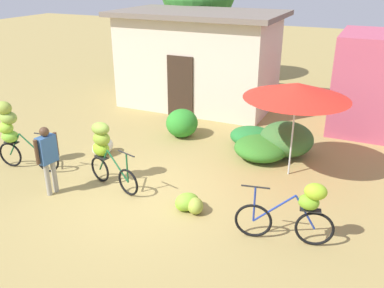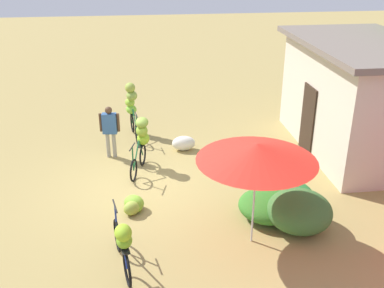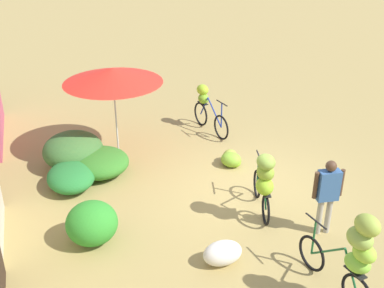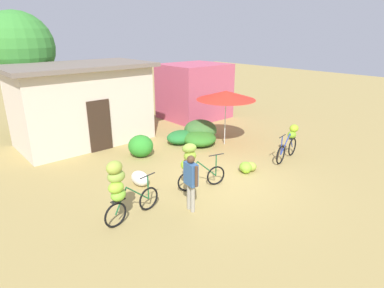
% 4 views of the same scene
% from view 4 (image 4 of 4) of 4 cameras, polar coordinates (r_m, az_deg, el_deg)
% --- Properties ---
extents(ground_plane, '(60.00, 60.00, 0.00)m').
position_cam_4_polar(ground_plane, '(10.19, 4.99, -6.61)').
color(ground_plane, '#9F894D').
extents(building_low, '(5.60, 3.40, 3.24)m').
position_cam_4_polar(building_low, '(14.08, -18.88, 6.81)').
color(building_low, beige).
rests_on(building_low, ground).
extents(shop_pink, '(3.20, 2.80, 2.85)m').
position_cam_4_polar(shop_pink, '(17.39, 0.41, 9.35)').
color(shop_pink, '#B84C65').
rests_on(shop_pink, ground).
extents(tree_behind_building, '(3.03, 3.03, 5.31)m').
position_cam_4_polar(tree_behind_building, '(16.24, -28.47, 14.78)').
color(tree_behind_building, brown).
rests_on(tree_behind_building, ground).
extents(hedge_bush_front_left, '(0.92, 0.95, 0.82)m').
position_cam_4_polar(hedge_bush_front_left, '(12.14, -9.08, -0.34)').
color(hedge_bush_front_left, '#2E8A29').
rests_on(hedge_bush_front_left, ground).
extents(hedge_bush_front_right, '(1.27, 1.03, 0.53)m').
position_cam_4_polar(hedge_bush_front_right, '(13.46, -1.96, 1.24)').
color(hedge_bush_front_right, '#257431').
rests_on(hedge_bush_front_right, ground).
extents(hedge_bush_mid, '(1.36, 1.33, 0.56)m').
position_cam_4_polar(hedge_bush_mid, '(13.21, 1.37, 0.96)').
color(hedge_bush_mid, '#337625').
rests_on(hedge_bush_mid, ground).
extents(hedge_bush_by_door, '(1.39, 1.41, 0.86)m').
position_cam_4_polar(hedge_bush_by_door, '(13.88, 1.49, 2.53)').
color(hedge_bush_by_door, '#39682F').
rests_on(hedge_bush_by_door, ground).
extents(market_umbrella, '(2.36, 2.36, 2.23)m').
position_cam_4_polar(market_umbrella, '(12.95, 6.06, 8.60)').
color(market_umbrella, beige).
rests_on(market_umbrella, ground).
extents(bicycle_leftmost, '(1.67, 0.46, 1.69)m').
position_cam_4_polar(bicycle_leftmost, '(7.81, -12.62, -7.39)').
color(bicycle_leftmost, black).
rests_on(bicycle_leftmost, ground).
extents(bicycle_near_pile, '(1.52, 0.62, 1.45)m').
position_cam_4_polar(bicycle_near_pile, '(9.31, 0.03, -3.18)').
color(bicycle_near_pile, black).
rests_on(bicycle_near_pile, ground).
extents(bicycle_center_loaded, '(1.72, 0.44, 1.23)m').
position_cam_4_polar(bicycle_center_loaded, '(12.29, 17.01, 0.76)').
color(bicycle_center_loaded, black).
rests_on(bicycle_center_loaded, ground).
extents(banana_pile_on_ground, '(0.76, 0.65, 0.35)m').
position_cam_4_polar(banana_pile_on_ground, '(10.89, 9.73, -4.13)').
color(banana_pile_on_ground, '#78BA26').
rests_on(banana_pile_on_ground, ground).
extents(produce_sack, '(0.44, 0.70, 0.44)m').
position_cam_4_polar(produce_sack, '(9.96, -9.20, -6.03)').
color(produce_sack, silver).
rests_on(produce_sack, ground).
extents(person_vendor, '(0.25, 0.58, 1.54)m').
position_cam_4_polar(person_vendor, '(8.21, -0.21, -6.00)').
color(person_vendor, gray).
rests_on(person_vendor, ground).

